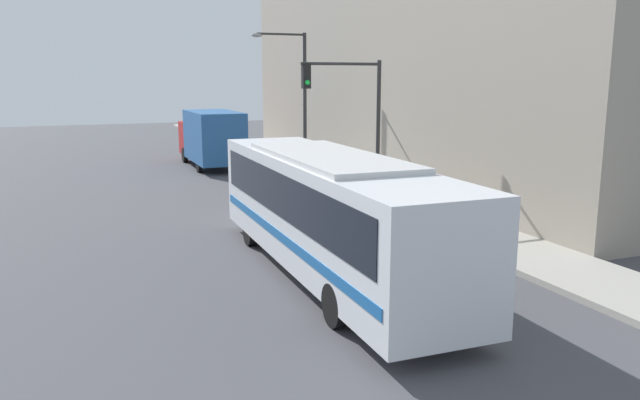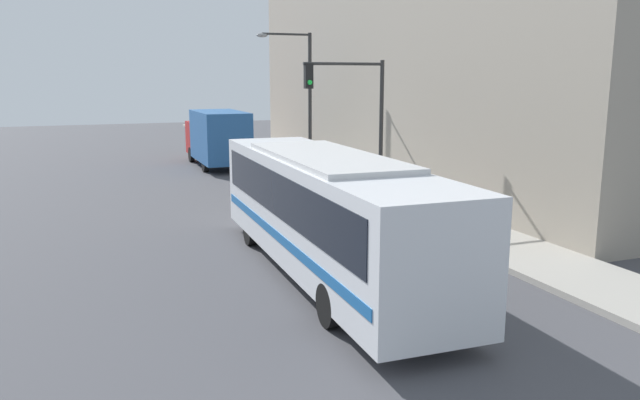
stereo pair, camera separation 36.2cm
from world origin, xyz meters
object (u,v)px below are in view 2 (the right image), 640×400
at_px(street_lamp, 303,90).
at_px(pedestrian_near_corner, 364,171).
at_px(fire_hydrant, 433,214).
at_px(parking_meter, 387,186).
at_px(city_bus, 326,207).
at_px(traffic_light_pole, 356,107).
at_px(delivery_truck, 217,137).

xyz_separation_m(street_lamp, pedestrian_near_corner, (0.84, -5.60, -3.38)).
height_order(fire_hydrant, parking_meter, parking_meter).
xyz_separation_m(city_bus, traffic_light_pole, (4.16, 7.42, 2.12)).
height_order(city_bus, fire_hydrant, city_bus).
xyz_separation_m(city_bus, pedestrian_near_corner, (5.80, 10.10, -0.80)).
bearing_deg(traffic_light_pole, street_lamp, 84.45).
height_order(delivery_truck, parking_meter, delivery_truck).
relative_size(traffic_light_pole, parking_meter, 4.68).
distance_m(delivery_truck, parking_meter, 14.66).
distance_m(traffic_light_pole, parking_meter, 3.24).
height_order(city_bus, traffic_light_pole, traffic_light_pole).
xyz_separation_m(traffic_light_pole, pedestrian_near_corner, (1.64, 2.68, -2.92)).
distance_m(city_bus, delivery_truck, 20.80).
distance_m(city_bus, fire_hydrant, 6.16).
height_order(city_bus, delivery_truck, delivery_truck).
relative_size(traffic_light_pole, street_lamp, 0.78).
bearing_deg(street_lamp, traffic_light_pole, -95.55).
xyz_separation_m(delivery_truck, parking_meter, (3.54, -14.21, -0.75)).
distance_m(fire_hydrant, traffic_light_pole, 5.49).
xyz_separation_m(city_bus, street_lamp, (4.97, 15.70, 2.57)).
bearing_deg(fire_hydrant, city_bus, -147.94).
relative_size(traffic_light_pole, pedestrian_near_corner, 3.29).
bearing_deg(pedestrian_near_corner, fire_hydrant, -95.75).
relative_size(fire_hydrant, traffic_light_pole, 0.14).
height_order(fire_hydrant, pedestrian_near_corner, pedestrian_near_corner).
bearing_deg(traffic_light_pole, pedestrian_near_corner, 58.50).
height_order(delivery_truck, traffic_light_pole, traffic_light_pole).
distance_m(delivery_truck, fire_hydrant, 17.93).
relative_size(fire_hydrant, street_lamp, 0.11).
bearing_deg(fire_hydrant, pedestrian_near_corner, 84.25).
distance_m(city_bus, parking_meter, 8.34).
distance_m(city_bus, pedestrian_near_corner, 11.68).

